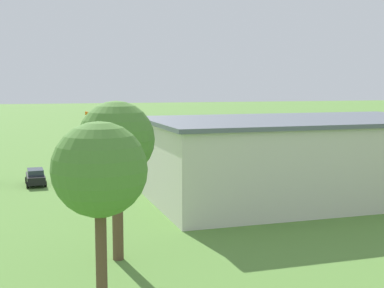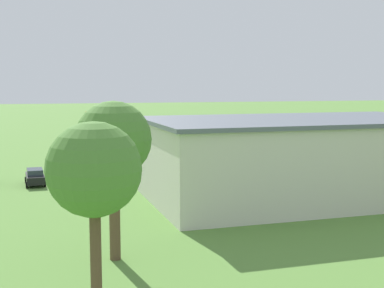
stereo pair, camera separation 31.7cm
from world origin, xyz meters
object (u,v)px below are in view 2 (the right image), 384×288
(person_at_fence_line, at_px, (294,158))
(windsock, at_px, (91,116))
(tree_at_field_edge, at_px, (94,172))
(car_black, at_px, (35,177))
(car_blue, at_px, (340,162))
(car_silver, at_px, (104,175))
(car_grey, at_px, (162,169))
(person_by_parked_cars, at_px, (170,164))
(hangar, at_px, (299,158))
(person_walking_on_apron, at_px, (216,163))
(tree_near_perimeter_road, at_px, (113,141))
(biplane, at_px, (161,133))

(person_at_fence_line, height_order, windsock, windsock)
(tree_at_field_edge, relative_size, windsock, 1.49)
(car_black, bearing_deg, car_blue, -178.56)
(car_silver, height_order, windsock, windsock)
(car_silver, distance_m, car_black, 7.05)
(car_grey, relative_size, tree_at_field_edge, 0.46)
(car_black, height_order, person_by_parked_cars, car_black)
(hangar, xyz_separation_m, person_walking_on_apron, (2.46, -17.23, -2.87))
(person_by_parked_cars, bearing_deg, car_black, 17.89)
(car_grey, xyz_separation_m, person_walking_on_apron, (-7.36, -3.16, -0.05))
(hangar, height_order, car_blue, hangar)
(car_blue, distance_m, car_silver, 29.02)
(person_at_fence_line, bearing_deg, car_black, 11.26)
(hangar, xyz_separation_m, person_at_fence_line, (-9.01, -19.32, -2.91))
(car_silver, bearing_deg, hangar, 143.26)
(person_walking_on_apron, bearing_deg, tree_at_field_edge, 65.83)
(tree_near_perimeter_road, xyz_separation_m, windsock, (-2.85, -53.90, -1.79))
(car_blue, distance_m, person_at_fence_line, 6.57)
(biplane, relative_size, car_blue, 2.16)
(hangar, bearing_deg, tree_at_field_edge, 48.01)
(person_by_parked_cars, relative_size, person_at_fence_line, 1.07)
(hangar, bearing_deg, biplane, -81.52)
(tree_at_field_edge, bearing_deg, tree_near_perimeter_road, -101.20)
(person_at_fence_line, relative_size, tree_at_field_edge, 0.17)
(car_grey, bearing_deg, person_at_fence_line, -164.41)
(windsock, bearing_deg, person_by_parked_cars, 107.80)
(biplane, bearing_deg, car_black, 51.71)
(car_blue, height_order, person_at_fence_line, car_blue)
(hangar, height_order, tree_at_field_edge, tree_at_field_edge)
(person_walking_on_apron, distance_m, windsock, 27.65)
(car_silver, height_order, tree_near_perimeter_road, tree_near_perimeter_road)
(person_at_fence_line, distance_m, tree_near_perimeter_road, 42.62)
(car_grey, relative_size, person_by_parked_cars, 2.51)
(car_grey, height_order, person_at_fence_line, car_grey)
(person_walking_on_apron, distance_m, tree_near_perimeter_road, 34.51)
(hangar, relative_size, tree_near_perimeter_road, 2.96)
(biplane, distance_m, person_by_parked_cars, 18.30)
(biplane, bearing_deg, hangar, 98.48)
(hangar, xyz_separation_m, windsock, (15.52, -41.18, 1.66))
(hangar, bearing_deg, person_by_parked_cars, -65.78)
(person_at_fence_line, xyz_separation_m, person_walking_on_apron, (11.46, 2.09, 0.04))
(person_by_parked_cars, xyz_separation_m, person_at_fence_line, (-17.03, -1.48, -0.06))
(hangar, xyz_separation_m, car_silver, (16.47, -12.30, -2.85))
(car_silver, bearing_deg, tree_near_perimeter_road, 85.67)
(hangar, height_order, person_by_parked_cars, hangar)
(car_black, xyz_separation_m, person_at_fence_line, (-32.50, -6.47, -0.10))
(car_black, distance_m, person_at_fence_line, 33.14)
(person_at_fence_line, height_order, tree_near_perimeter_road, tree_near_perimeter_road)
(car_black, height_order, person_walking_on_apron, car_black)
(person_by_parked_cars, distance_m, tree_at_field_edge, 42.70)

